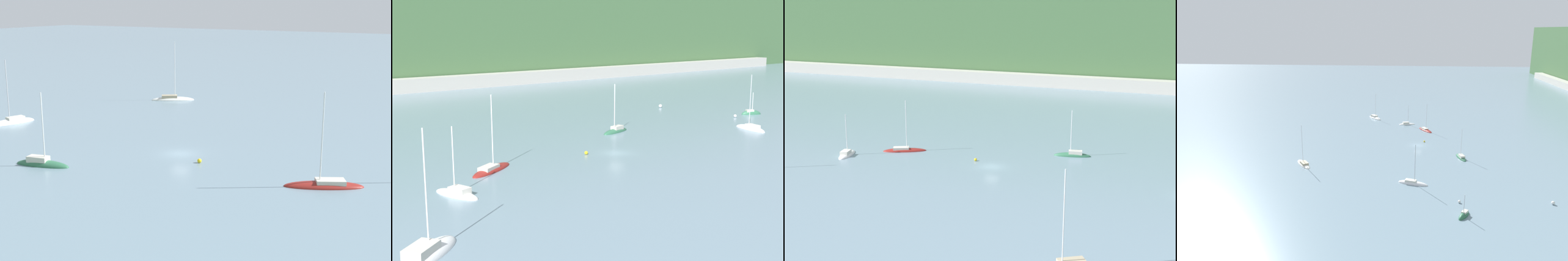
% 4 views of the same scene
% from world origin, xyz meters
% --- Properties ---
extents(ground_plane, '(600.00, 600.00, 0.00)m').
position_xyz_m(ground_plane, '(0.00, 0.00, 0.00)').
color(ground_plane, slate).
extents(hillside_ridge, '(477.87, 82.44, 40.76)m').
position_xyz_m(hillside_ridge, '(0.00, 147.55, 20.38)').
color(hillside_ridge, '#42663D').
rests_on(hillside_ridge, ground_plane).
extents(shore_town_strip, '(406.19, 6.00, 4.32)m').
position_xyz_m(shore_town_strip, '(0.00, 102.83, 2.16)').
color(shore_town_strip, '#B7B2A8').
rests_on(shore_town_strip, ground_plane).
extents(sailboat_0, '(8.95, 6.25, 11.20)m').
position_xyz_m(sailboat_0, '(-20.76, 3.33, 0.10)').
color(sailboat_0, maroon).
rests_on(sailboat_0, ground_plane).
extents(sailboat_2, '(3.89, 7.21, 8.91)m').
position_xyz_m(sailboat_2, '(-29.73, -4.06, 0.13)').
color(sailboat_2, white).
rests_on(sailboat_2, ground_plane).
extents(sailboat_4, '(7.58, 3.55, 9.96)m').
position_xyz_m(sailboat_4, '(12.17, 13.20, 0.13)').
color(sailboat_4, '#2D6647').
rests_on(sailboat_4, ground_plane).
extents(mooring_buoy_0, '(0.56, 0.56, 0.56)m').
position_xyz_m(mooring_buoy_0, '(-4.29, 2.37, 0.28)').
color(mooring_buoy_0, yellow).
rests_on(mooring_buoy_0, ground_plane).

